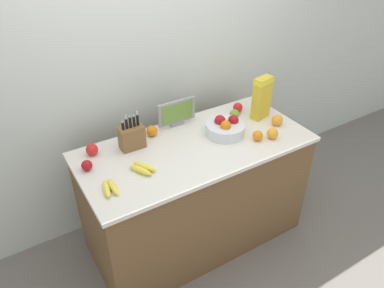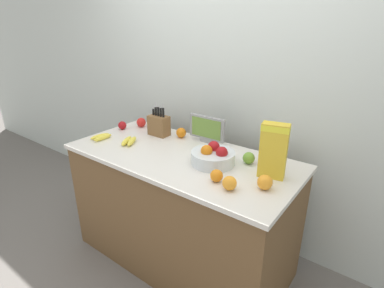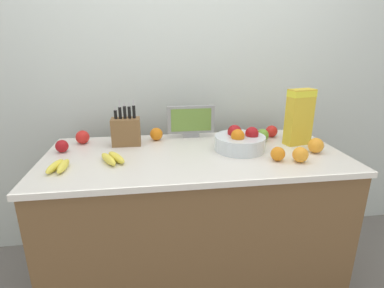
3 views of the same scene
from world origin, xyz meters
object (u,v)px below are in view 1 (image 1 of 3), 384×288
object	(u,v)px
apple_front	(87,165)
orange_mid_left	(258,136)
fruit_bowl	(225,128)
apple_rightmost	(234,114)
banana_bunch_right	(110,188)
apple_near_bananas	(238,107)
apple_middle	(92,150)
knife_block	(132,137)
orange_mid_right	(152,131)
orange_front_right	(272,133)
orange_near_bowl	(277,120)
banana_bunch_left	(142,168)
small_monitor	(177,112)
cereal_box	(262,96)

from	to	relation	value
apple_front	orange_mid_left	bearing A→B (deg)	-14.32
fruit_bowl	orange_mid_left	xyz separation A→B (m)	(0.15, -0.19, -0.01)
apple_rightmost	banana_bunch_right	bearing A→B (deg)	-165.44
apple_rightmost	apple_near_bananas	size ratio (longest dim) A/B	1.03
apple_middle	orange_mid_left	world-z (taller)	apple_middle
knife_block	orange_mid_left	distance (m)	0.88
orange_mid_right	orange_mid_left	xyz separation A→B (m)	(0.62, -0.44, -0.00)
fruit_bowl	apple_near_bananas	world-z (taller)	fruit_bowl
orange_front_right	orange_near_bowl	xyz separation A→B (m)	(0.15, 0.12, 0.00)
fruit_bowl	banana_bunch_left	xyz separation A→B (m)	(-0.70, -0.09, -0.03)
knife_block	banana_bunch_left	bearing A→B (deg)	-101.29
apple_middle	knife_block	bearing A→B (deg)	-12.46
small_monitor	apple_near_bananas	size ratio (longest dim) A/B	3.98
cereal_box	fruit_bowl	world-z (taller)	cereal_box
orange_near_bowl	orange_front_right	bearing A→B (deg)	-141.76
apple_front	apple_rightmost	distance (m)	1.19
banana_bunch_right	apple_middle	distance (m)	0.41
banana_bunch_left	orange_near_bowl	world-z (taller)	orange_near_bowl
orange_mid_left	fruit_bowl	bearing A→B (deg)	127.74
small_monitor	apple_near_bananas	distance (m)	0.53
fruit_bowl	banana_bunch_right	xyz separation A→B (m)	(-0.95, -0.16, -0.03)
apple_front	cereal_box	bearing A→B (deg)	-1.91
small_monitor	orange_front_right	size ratio (longest dim) A/B	3.78
knife_block	apple_rightmost	size ratio (longest dim) A/B	3.47
banana_bunch_left	orange_near_bowl	bearing A→B (deg)	-0.79
small_monitor	apple_middle	bearing A→B (deg)	-176.91
orange_mid_left	orange_near_bowl	bearing A→B (deg)	18.25
small_monitor	banana_bunch_left	world-z (taller)	small_monitor
orange_mid_left	knife_block	bearing A→B (deg)	154.57
banana_bunch_left	apple_near_bananas	size ratio (longest dim) A/B	2.56
small_monitor	apple_rightmost	distance (m)	0.46
cereal_box	apple_rightmost	world-z (taller)	cereal_box
small_monitor	apple_rightmost	size ratio (longest dim) A/B	3.87
apple_middle	orange_mid_right	world-z (taller)	apple_middle
apple_front	apple_rightmost	size ratio (longest dim) A/B	0.90
cereal_box	orange_front_right	world-z (taller)	cereal_box
apple_middle	apple_front	distance (m)	0.17
banana_bunch_right	orange_front_right	xyz separation A→B (m)	(1.20, -0.07, 0.02)
banana_bunch_left	apple_near_bananas	bearing A→B (deg)	17.32
orange_mid_left	orange_front_right	bearing A→B (deg)	-18.22
cereal_box	apple_near_bananas	world-z (taller)	cereal_box
apple_near_bananas	apple_front	bearing A→B (deg)	-174.87
cereal_box	orange_front_right	bearing A→B (deg)	-126.33
banana_bunch_left	orange_near_bowl	distance (m)	1.11
apple_front	apple_rightmost	bearing A→B (deg)	1.70
cereal_box	knife_block	bearing A→B (deg)	159.66
orange_near_bowl	knife_block	bearing A→B (deg)	164.49
small_monitor	apple_front	xyz separation A→B (m)	(-0.76, -0.18, -0.08)
apple_front	orange_near_bowl	xyz separation A→B (m)	(1.41, -0.21, 0.01)
banana_bunch_right	apple_front	size ratio (longest dim) A/B	2.38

